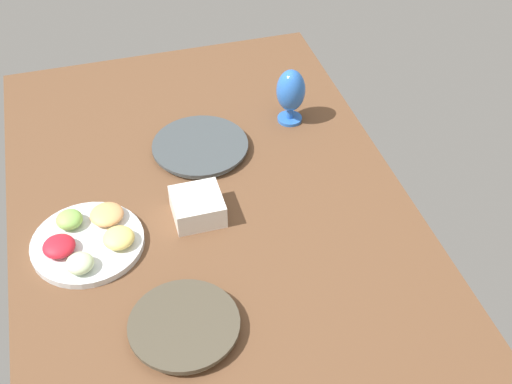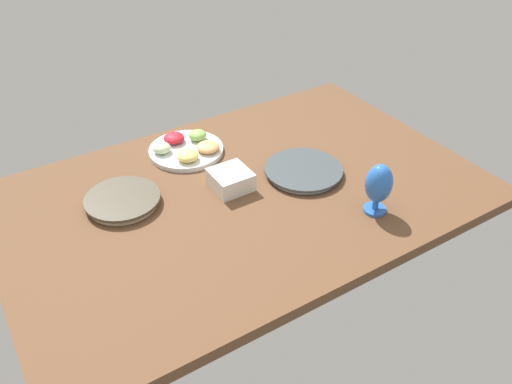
{
  "view_description": "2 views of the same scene",
  "coord_description": "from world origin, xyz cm",
  "px_view_note": "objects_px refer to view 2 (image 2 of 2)",
  "views": [
    {
      "loc": [
        126.69,
        -24.09,
        123.38
      ],
      "look_at": [
        3.78,
        11.32,
        5.47
      ],
      "focal_mm": 47.34,
      "sensor_mm": 36.0,
      "label": 1
    },
    {
      "loc": [
        73.68,
        125.33,
        106.1
      ],
      "look_at": [
        0.65,
        9.16,
        5.47
      ],
      "focal_mm": 37.21,
      "sensor_mm": 36.0,
      "label": 2
    }
  ],
  "objects_px": {
    "fruit_platter": "(186,148)",
    "hurricane_glass_blue": "(379,185)",
    "square_bowl_white": "(231,179)",
    "dinner_plate_right": "(123,200)",
    "dinner_plate_left": "(304,171)"
  },
  "relations": [
    {
      "from": "dinner_plate_right",
      "to": "hurricane_glass_blue",
      "type": "relative_size",
      "value": 1.41
    },
    {
      "from": "dinner_plate_left",
      "to": "square_bowl_white",
      "type": "xyz_separation_m",
      "value": [
        0.26,
        -0.06,
        0.02
      ]
    },
    {
      "from": "fruit_platter",
      "to": "hurricane_glass_blue",
      "type": "bearing_deg",
      "value": 119.1
    },
    {
      "from": "dinner_plate_left",
      "to": "fruit_platter",
      "type": "relative_size",
      "value": 0.99
    },
    {
      "from": "dinner_plate_left",
      "to": "fruit_platter",
      "type": "height_order",
      "value": "fruit_platter"
    },
    {
      "from": "square_bowl_white",
      "to": "fruit_platter",
      "type": "bearing_deg",
      "value": -84.32
    },
    {
      "from": "dinner_plate_left",
      "to": "square_bowl_white",
      "type": "relative_size",
      "value": 2.18
    },
    {
      "from": "dinner_plate_right",
      "to": "fruit_platter",
      "type": "relative_size",
      "value": 0.88
    },
    {
      "from": "hurricane_glass_blue",
      "to": "square_bowl_white",
      "type": "xyz_separation_m",
      "value": [
        0.33,
        -0.36,
        -0.07
      ]
    },
    {
      "from": "square_bowl_white",
      "to": "dinner_plate_right",
      "type": "bearing_deg",
      "value": -17.18
    },
    {
      "from": "dinner_plate_left",
      "to": "hurricane_glass_blue",
      "type": "relative_size",
      "value": 1.59
    },
    {
      "from": "fruit_platter",
      "to": "hurricane_glass_blue",
      "type": "xyz_separation_m",
      "value": [
        -0.36,
        0.64,
        0.08
      ]
    },
    {
      "from": "dinner_plate_right",
      "to": "fruit_platter",
      "type": "xyz_separation_m",
      "value": [
        -0.32,
        -0.18,
        0.0
      ]
    },
    {
      "from": "dinner_plate_right",
      "to": "fruit_platter",
      "type": "height_order",
      "value": "fruit_platter"
    },
    {
      "from": "hurricane_glass_blue",
      "to": "square_bowl_white",
      "type": "height_order",
      "value": "hurricane_glass_blue"
    }
  ]
}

